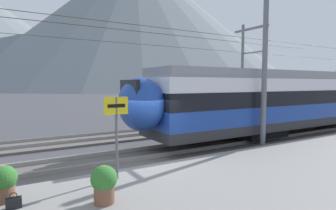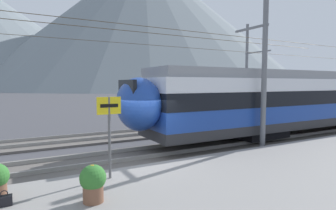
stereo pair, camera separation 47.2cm
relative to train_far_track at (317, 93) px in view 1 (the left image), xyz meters
The scene contains 12 objects.
ground_plane 21.80m from the train_far_track, 163.49° to the right, with size 400.00×400.00×0.00m, color #424247.
track_near 21.43m from the train_far_track, 167.28° to the right, with size 120.00×3.00×0.28m.
track_far 20.91m from the train_far_track, behind, with size 120.00×3.00×0.28m.
train_far_track is the anchor object (origin of this frame).
catenary_mast_mid 16.42m from the train_far_track, 157.21° to the right, with size 40.43×2.06×7.47m.
catenary_mast_far_side 8.02m from the train_far_track, 163.35° to the left, with size 40.43×2.69×8.23m.
platform_sign 23.90m from the train_far_track, 161.36° to the right, with size 0.70×0.08×2.39m.
handbag_beside_passenger 26.68m from the train_far_track, 161.87° to the right, with size 0.32×0.18×0.36m.
potted_plant_platform_edge 26.68m from the train_far_track, 163.06° to the right, with size 0.62×0.62×0.87m.
potted_plant_by_shelter 25.20m from the train_far_track, 158.92° to the right, with size 0.61×0.61×0.89m.
mountain_central_peak 166.83m from the train_far_track, 72.07° to the left, with size 198.58×198.58×86.86m, color slate.
mountain_right_ridge 233.82m from the train_far_track, 60.69° to the left, with size 179.16×179.16×68.46m, color #515B6B.
Camera 1 is at (-4.55, -8.97, 3.14)m, focal length 29.38 mm.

